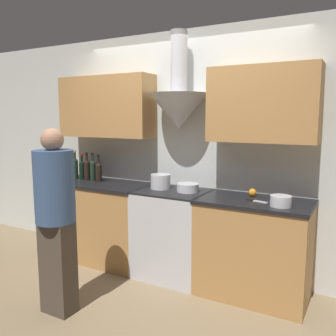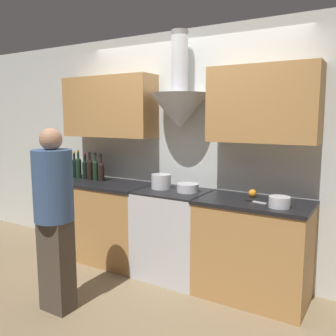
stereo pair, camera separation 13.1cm
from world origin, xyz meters
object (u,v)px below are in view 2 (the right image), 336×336
(stove_range, at_px, (173,233))
(wine_bottle_0, at_px, (74,167))
(wine_bottle_1, at_px, (79,167))
(orange_fruit, at_px, (252,193))
(wine_bottle_4, at_px, (95,169))
(mixing_bowl, at_px, (188,188))
(wine_bottle_3, at_px, (90,168))
(wine_bottle_5, at_px, (101,170))
(saucepan, at_px, (280,202))
(stock_pot, at_px, (161,181))
(wine_bottle_2, at_px, (85,168))
(person_foreground_left, at_px, (54,213))

(stove_range, bearing_deg, wine_bottle_0, 177.41)
(wine_bottle_1, bearing_deg, orange_fruit, 2.05)
(stove_range, bearing_deg, wine_bottle_4, 177.72)
(wine_bottle_1, distance_m, mixing_bowl, 1.56)
(wine_bottle_4, bearing_deg, wine_bottle_3, -178.38)
(stove_range, height_order, wine_bottle_5, wine_bottle_5)
(saucepan, bearing_deg, wine_bottle_4, 175.49)
(wine_bottle_3, xyz_separation_m, stock_pot, (1.03, -0.01, -0.06))
(wine_bottle_0, distance_m, wine_bottle_4, 0.38)
(wine_bottle_1, xyz_separation_m, orange_fruit, (2.20, 0.08, -0.11))
(stock_pot, bearing_deg, wine_bottle_4, 179.06)
(wine_bottle_3, relative_size, mixing_bowl, 1.50)
(wine_bottle_4, xyz_separation_m, wine_bottle_5, (0.09, -0.00, -0.01))
(orange_fruit, bearing_deg, stove_range, -170.63)
(stock_pot, bearing_deg, wine_bottle_5, 179.10)
(stove_range, bearing_deg, stock_pot, 170.01)
(wine_bottle_1, xyz_separation_m, wine_bottle_3, (0.20, -0.01, -0.01))
(wine_bottle_2, bearing_deg, stove_range, -2.77)
(wine_bottle_2, bearing_deg, person_foreground_left, -56.69)
(stock_pot, relative_size, saucepan, 1.18)
(mixing_bowl, bearing_deg, person_foreground_left, -121.10)
(wine_bottle_0, xyz_separation_m, orange_fruit, (2.28, 0.07, -0.09))
(wine_bottle_4, bearing_deg, mixing_bowl, -0.97)
(wine_bottle_2, height_order, wine_bottle_4, wine_bottle_4)
(stove_range, height_order, stock_pot, stock_pot)
(wine_bottle_4, distance_m, mixing_bowl, 1.27)
(stove_range, distance_m, mixing_bowl, 0.53)
(wine_bottle_2, bearing_deg, saucepan, -4.60)
(stove_range, height_order, wine_bottle_1, wine_bottle_1)
(wine_bottle_2, relative_size, wine_bottle_4, 0.94)
(wine_bottle_0, relative_size, wine_bottle_2, 1.03)
(wine_bottle_4, relative_size, orange_fruit, 4.46)
(wine_bottle_1, bearing_deg, saucepan, -4.21)
(wine_bottle_2, relative_size, stock_pot, 1.49)
(wine_bottle_2, relative_size, wine_bottle_5, 0.98)
(mixing_bowl, bearing_deg, stock_pot, 178.92)
(stove_range, relative_size, wine_bottle_4, 2.76)
(wine_bottle_2, xyz_separation_m, saucepan, (2.42, -0.19, -0.08))
(wine_bottle_2, bearing_deg, mixing_bowl, -1.58)
(wine_bottle_0, bearing_deg, saucepan, -4.37)
(stove_range, xyz_separation_m, orange_fruit, (0.80, 0.13, 0.50))
(wine_bottle_0, relative_size, stock_pot, 1.53)
(person_foreground_left, bearing_deg, wine_bottle_3, 120.26)
(wine_bottle_5, bearing_deg, wine_bottle_3, -179.85)
(wine_bottle_0, relative_size, wine_bottle_3, 0.97)
(wine_bottle_0, distance_m, stock_pot, 1.32)
(wine_bottle_4, bearing_deg, wine_bottle_2, 174.34)
(wine_bottle_4, bearing_deg, orange_fruit, 2.64)
(wine_bottle_5, height_order, saucepan, wine_bottle_5)
(orange_fruit, xyz_separation_m, person_foreground_left, (-1.32, -1.25, -0.08))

